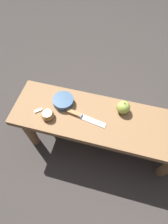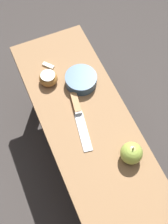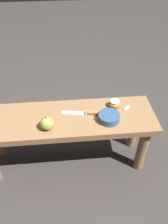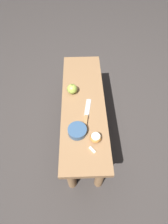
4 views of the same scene
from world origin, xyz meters
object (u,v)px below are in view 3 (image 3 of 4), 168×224
(wooden_bench, at_px, (66,127))
(knife, at_px, (87,113))
(apple_cut, at_px, (115,104))
(apple_whole, at_px, (47,123))
(bowl, at_px, (109,117))

(wooden_bench, bearing_deg, knife, -172.64)
(knife, xyz_separation_m, apple_cut, (-0.17, -0.05, 0.02))
(wooden_bench, distance_m, apple_cut, 0.33)
(apple_whole, xyz_separation_m, apple_cut, (-0.40, -0.15, -0.01))
(wooden_bench, xyz_separation_m, apple_whole, (0.10, 0.08, 0.12))
(knife, relative_size, apple_cut, 3.32)
(bowl, bearing_deg, apple_whole, 5.61)
(apple_whole, bearing_deg, apple_cut, -159.88)
(wooden_bench, distance_m, bowl, 0.27)
(knife, xyz_separation_m, apple_whole, (0.23, 0.10, 0.03))
(wooden_bench, relative_size, bowl, 8.64)
(apple_cut, bearing_deg, wooden_bench, 12.59)
(wooden_bench, bearing_deg, bowl, 169.53)
(apple_whole, bearing_deg, bowl, -174.39)
(apple_whole, xyz_separation_m, bowl, (-0.35, -0.03, -0.02))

